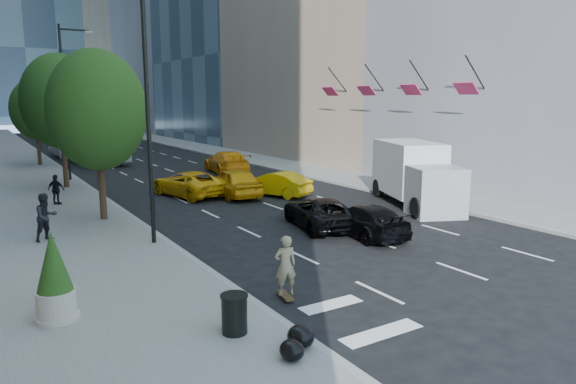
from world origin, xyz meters
TOP-DOWN VIEW (x-y plane):
  - ground at (0.00, 0.00)m, footprint 160.00×160.00m
  - sidewalk_left at (-9.00, 30.00)m, footprint 6.00×120.00m
  - sidewalk_right at (10.00, 30.00)m, footprint 4.00×120.00m
  - tower_right_far at (22.00, 98.00)m, footprint 20.00×24.00m
  - lamp_near at (-6.32, 4.00)m, footprint 2.13×0.22m
  - lamp_far at (-6.32, 22.00)m, footprint 2.13×0.22m
  - tree_near at (-7.20, 9.00)m, footprint 4.20×4.20m
  - tree_mid at (-7.20, 19.00)m, footprint 4.50×4.50m
  - tree_far at (-7.20, 32.00)m, footprint 3.90×3.90m
  - traffic_signal at (-6.40, 40.00)m, footprint 2.48×0.53m
  - facade_flags at (10.64, 10.00)m, footprint 1.85×13.30m
  - skateboarder at (-5.02, -3.00)m, footprint 0.69×0.53m
  - black_sedan_lincoln at (0.50, 3.10)m, footprint 3.20×5.08m
  - black_sedan_mercedes at (1.20, 1.00)m, footprint 2.23×4.61m
  - taxi_a at (0.50, 11.50)m, footprint 2.33×4.95m
  - taxi_b at (2.58, 10.40)m, footprint 3.06×4.44m
  - taxi_c at (-1.64, 13.00)m, footprint 3.41×5.49m
  - taxi_d at (4.20, 20.32)m, footprint 3.10×5.93m
  - city_bus at (-3.20, 33.86)m, footprint 4.64×13.55m
  - box_truck at (7.32, 4.28)m, footprint 4.86×7.17m
  - pedestrian_a at (-9.84, 6.42)m, footprint 1.10×1.01m
  - pedestrian_b at (-8.50, 13.55)m, footprint 0.92×0.88m
  - trash_can at (-7.27, -4.43)m, footprint 0.59×0.59m
  - planter_shrub at (-10.62, -1.47)m, footprint 0.93×0.93m
  - garbage_bags at (-6.56, -5.96)m, footprint 1.00×0.96m

SIDE VIEW (x-z plane):
  - ground at x=0.00m, z-range 0.00..0.00m
  - sidewalk_left at x=-9.00m, z-range 0.00..0.15m
  - sidewalk_right at x=10.00m, z-range 0.00..0.15m
  - garbage_bags at x=-6.56m, z-range 0.14..0.63m
  - trash_can at x=-7.27m, z-range 0.15..1.03m
  - black_sedan_mercedes at x=1.20m, z-range 0.00..1.30m
  - black_sedan_lincoln at x=0.50m, z-range 0.00..1.31m
  - taxi_b at x=2.58m, z-range 0.00..1.39m
  - taxi_c at x=-1.64m, z-range 0.00..1.42m
  - taxi_a at x=0.50m, z-range 0.00..1.64m
  - taxi_d at x=4.20m, z-range 0.00..1.64m
  - skateboarder at x=-5.02m, z-range 0.00..1.69m
  - pedestrian_b at x=-8.50m, z-range 0.15..1.69m
  - pedestrian_a at x=-9.84m, z-range 0.15..1.97m
  - planter_shrub at x=-10.62m, z-range 0.10..2.32m
  - box_truck at x=7.32m, z-range 0.03..3.26m
  - city_bus at x=-3.20m, z-range 0.00..3.70m
  - traffic_signal at x=-6.40m, z-range 1.63..6.83m
  - tree_far at x=-7.20m, z-range 1.16..8.09m
  - tree_near at x=-7.20m, z-range 1.24..8.70m
  - tree_mid at x=-7.20m, z-range 1.32..9.31m
  - lamp_near at x=-6.32m, z-range 0.81..10.81m
  - lamp_far at x=-6.32m, z-range 0.81..10.81m
  - facade_flags at x=10.64m, z-range 5.16..7.21m
  - tower_right_far at x=22.00m, z-range 0.00..50.00m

